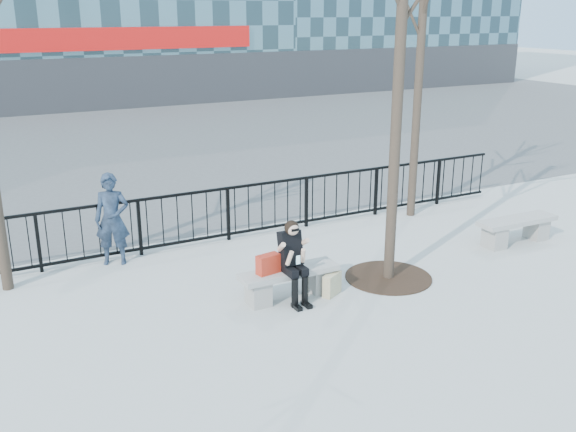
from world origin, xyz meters
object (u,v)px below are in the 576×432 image
bench_main (289,280)px  seated_woman (294,262)px  standing_man (112,219)px  bench_second (517,228)px

bench_main → seated_woman: seated_woman is taller
bench_main → standing_man: size_ratio=0.97×
bench_second → standing_man: 7.82m
bench_second → standing_man: size_ratio=1.02×
bench_main → bench_second: (5.20, 0.16, 0.01)m
bench_main → standing_man: 3.56m
bench_main → seated_woman: 0.40m
bench_main → seated_woman: bearing=-90.0°
bench_second → bench_main: bearing=-176.8°
bench_main → standing_man: bearing=127.3°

